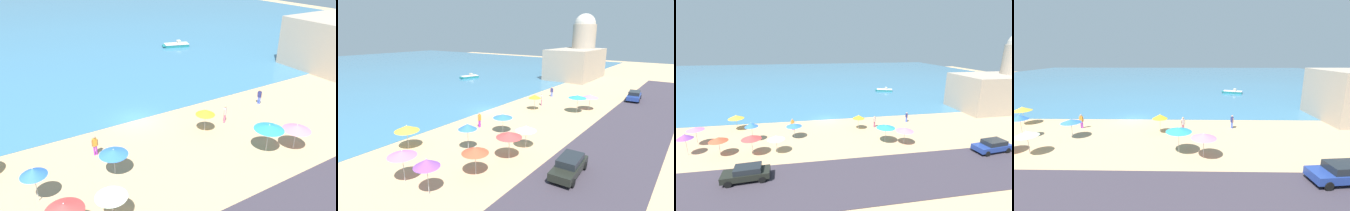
% 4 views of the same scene
% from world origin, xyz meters
% --- Properties ---
extents(ground_plane, '(160.00, 160.00, 0.00)m').
position_xyz_m(ground_plane, '(0.00, 0.00, 0.00)').
color(ground_plane, tan).
extents(sea, '(150.00, 110.00, 0.05)m').
position_xyz_m(sea, '(0.00, 55.00, 0.03)').
color(sea, teal).
rests_on(sea, ground_plane).
extents(beach_umbrella_0, '(1.75, 1.75, 2.64)m').
position_xyz_m(beach_umbrella_0, '(-10.58, -6.98, 2.31)').
color(beach_umbrella_0, '#B2B2B7').
rests_on(beach_umbrella_0, ground_plane).
extents(beach_umbrella_1, '(2.43, 2.43, 2.51)m').
position_xyz_m(beach_umbrella_1, '(6.77, -10.48, 2.25)').
color(beach_umbrella_1, '#B2B2B7').
rests_on(beach_umbrella_1, ground_plane).
extents(beach_umbrella_2, '(1.76, 1.76, 2.27)m').
position_xyz_m(beach_umbrella_2, '(4.42, -5.17, 1.95)').
color(beach_umbrella_2, '#B2B2B7').
rests_on(beach_umbrella_2, ground_plane).
extents(beach_umbrella_4, '(2.14, 2.14, 2.14)m').
position_xyz_m(beach_umbrella_4, '(-5.09, -6.84, 1.87)').
color(beach_umbrella_4, '#B2B2B7').
rests_on(beach_umbrella_4, ground_plane).
extents(beach_umbrella_5, '(2.25, 2.25, 2.57)m').
position_xyz_m(beach_umbrella_5, '(-9.74, -11.10, 2.25)').
color(beach_umbrella_5, '#B2B2B7').
rests_on(beach_umbrella_5, ground_plane).
extents(beach_umbrella_8, '(2.29, 2.29, 2.29)m').
position_xyz_m(beach_umbrella_8, '(8.99, -11.40, 2.01)').
color(beach_umbrella_8, '#B2B2B7').
rests_on(beach_umbrella_8, ground_plane).
extents(beach_umbrella_9, '(2.01, 2.01, 2.27)m').
position_xyz_m(beach_umbrella_9, '(-6.98, -11.05, 1.97)').
color(beach_umbrella_9, '#B2B2B7').
rests_on(beach_umbrella_9, ground_plane).
extents(bather_0, '(0.57, 0.23, 1.76)m').
position_xyz_m(bather_0, '(-5.47, -3.73, 0.99)').
color(bather_0, purple).
rests_on(bather_0, ground_plane).
extents(bather_1, '(0.33, 0.54, 1.68)m').
position_xyz_m(bather_1, '(13.06, -3.41, 0.94)').
color(bather_1, '#4564DC').
rests_on(bather_1, ground_plane).
extents(bather_2, '(0.52, 0.36, 1.82)m').
position_xyz_m(bather_2, '(7.06, -4.83, 1.03)').
color(bather_2, '#D7648E').
rests_on(bather_2, ground_plane).
extents(skiff_nearshore, '(4.73, 2.94, 1.07)m').
position_xyz_m(skiff_nearshore, '(18.02, 21.05, 0.36)').
color(skiff_nearshore, '#207C7C').
rests_on(skiff_nearshore, sea).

